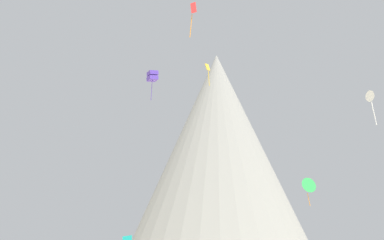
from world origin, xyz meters
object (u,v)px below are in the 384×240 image
(kite_gold_high, at_px, (208,70))
(kite_red_high, at_px, (193,12))
(kite_indigo_high, at_px, (152,76))
(rock_massif, at_px, (217,172))
(kite_white_mid, at_px, (371,97))
(kite_green_mid, at_px, (309,185))

(kite_gold_high, bearing_deg, kite_red_high, -104.31)
(kite_indigo_high, bearing_deg, rock_massif, -40.38)
(kite_red_high, bearing_deg, kite_white_mid, 62.76)
(kite_green_mid, bearing_deg, kite_red_high, 35.27)
(rock_massif, relative_size, kite_indigo_high, 14.18)
(kite_red_high, xyz_separation_m, kite_white_mid, (19.81, 1.02, -10.62))
(kite_gold_high, bearing_deg, rock_massif, 87.53)
(kite_green_mid, bearing_deg, rock_massif, -94.22)
(kite_indigo_high, relative_size, kite_white_mid, 1.13)
(kite_red_high, bearing_deg, kite_indigo_high, 172.19)
(kite_gold_high, distance_m, kite_white_mid, 20.20)
(kite_green_mid, bearing_deg, kite_gold_high, 28.76)
(kite_indigo_high, relative_size, kite_green_mid, 1.05)
(kite_white_mid, bearing_deg, kite_indigo_high, 27.62)
(kite_red_high, bearing_deg, kite_green_mid, 116.63)
(kite_gold_high, relative_size, kite_red_high, 0.64)
(kite_green_mid, bearing_deg, kite_white_mid, 77.36)
(rock_massif, height_order, kite_indigo_high, rock_massif)
(rock_massif, relative_size, kite_red_high, 13.69)
(kite_green_mid, relative_size, kite_white_mid, 1.08)
(kite_indigo_high, relative_size, kite_gold_high, 1.50)
(rock_massif, distance_m, kite_white_mid, 72.56)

